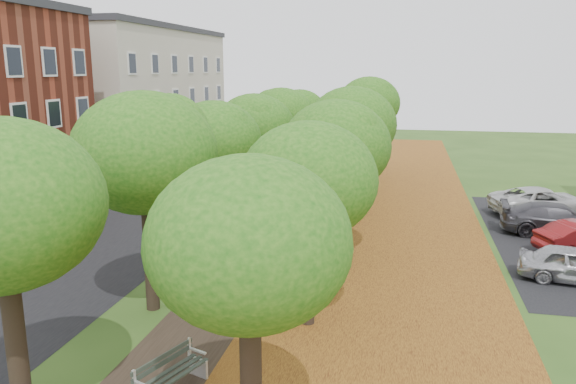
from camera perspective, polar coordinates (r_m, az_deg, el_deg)
The scene contains 10 objects.
street_asphalt at distance 27.91m, azimuth -15.53°, elevation -2.95°, with size 8.00×70.00×0.01m, color black.
footpath at distance 25.41m, azimuth -0.28°, elevation -3.99°, with size 3.20×70.00×0.01m, color black.
leaf_verge at distance 24.89m, azimuth 11.08°, elevation -4.58°, with size 7.50×70.00×0.01m, color #9E641D.
tree_row_west at distance 25.08m, azimuth -5.24°, elevation 6.06°, with size 3.96×33.96×6.14m.
tree_row_east at distance 24.12m, azimuth 5.79°, elevation 5.80°, with size 3.96×33.96×6.14m.
building_cream at distance 47.36m, azimuth -16.23°, elevation 9.57°, with size 10.30×20.30×10.40m.
bench at distance 13.54m, azimuth -11.85°, elevation -17.66°, with size 1.17×1.96×0.90m.
car_silver at distance 21.70m, azimuth 27.23°, elevation -6.59°, with size 1.49×3.71×1.26m, color #A5A6AA.
car_grey at distance 27.35m, azimuth 25.77°, elevation -2.56°, with size 1.96×4.82×1.40m, color #37363C.
car_white at distance 30.59m, azimuth 24.50°, elevation -0.93°, with size 2.36×5.11×1.42m, color silver.
Camera 1 is at (5.14, -8.82, 7.20)m, focal length 35.00 mm.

